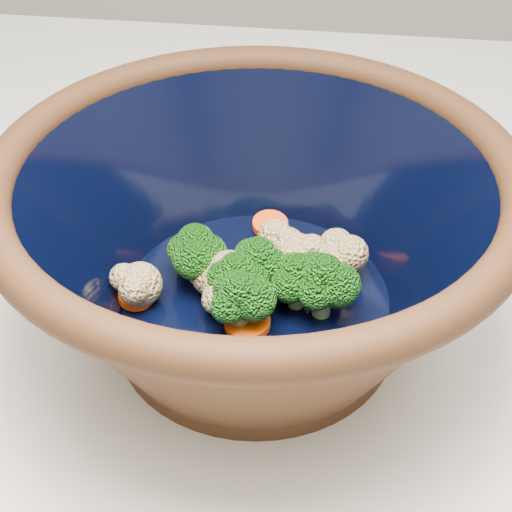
{
  "coord_description": "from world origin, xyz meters",
  "views": [
    {
      "loc": [
        -0.03,
        -0.37,
        1.3
      ],
      "look_at": [
        -0.08,
        0.01,
        0.97
      ],
      "focal_mm": 50.0,
      "sensor_mm": 36.0,
      "label": 1
    }
  ],
  "objects": [
    {
      "name": "vegetable_pile",
      "position": [
        -0.09,
        0.01,
        0.96
      ],
      "size": [
        0.17,
        0.15,
        0.05
      ],
      "color": "#608442",
      "rests_on": "mixing_bowl"
    },
    {
      "name": "mixing_bowl",
      "position": [
        -0.08,
        0.01,
        0.99
      ],
      "size": [
        0.36,
        0.36,
        0.16
      ],
      "rotation": [
        0.0,
        0.0,
        -0.03
      ],
      "color": "black",
      "rests_on": "counter"
    }
  ]
}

